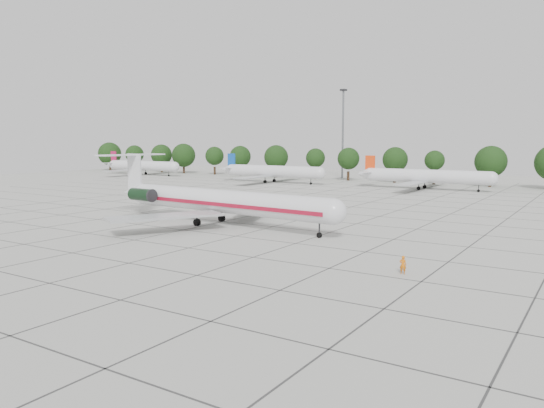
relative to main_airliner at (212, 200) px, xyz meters
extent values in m
plane|color=#BABAB2|center=(7.90, -5.60, -3.18)|extent=(260.00, 260.00, 0.00)
cube|color=#383838|center=(7.90, 9.40, -3.17)|extent=(170.00, 170.00, 0.02)
cylinder|color=silver|center=(2.13, -0.17, -0.03)|extent=(32.53, 5.52, 2.97)
sphere|color=silver|center=(18.27, -1.45, -0.03)|extent=(2.97, 2.97, 2.97)
cone|color=silver|center=(-16.26, 1.29, -0.03)|extent=(4.72, 3.32, 2.97)
cube|color=maroon|center=(2.25, 1.33, -0.25)|extent=(31.40, 2.54, 0.49)
cube|color=maroon|center=(2.01, -1.67, -0.25)|extent=(31.40, 2.54, 0.49)
cube|color=#B7BABC|center=(0.52, 8.08, -1.24)|extent=(8.60, 14.09, 0.27)
cube|color=#B7BABC|center=(-0.75, -8.06, -1.24)|extent=(10.25, 13.78, 0.27)
cube|color=black|center=(-10.72, 2.88, 0.24)|extent=(2.07, 1.32, 0.22)
cylinder|color=black|center=(-10.67, 3.51, 0.24)|extent=(4.44, 2.05, 1.71)
cube|color=black|center=(-11.04, -1.16, 0.24)|extent=(2.07, 1.32, 0.22)
cylinder|color=black|center=(-11.09, -1.79, 0.24)|extent=(4.44, 2.05, 1.71)
cube|color=silver|center=(-15.81, 1.25, 3.12)|extent=(2.89, 0.48, 5.40)
cube|color=silver|center=(-16.44, 1.30, 5.64)|extent=(3.54, 10.98, 0.20)
cylinder|color=black|center=(16.48, -1.30, -2.32)|extent=(0.19, 0.19, 1.71)
cylinder|color=black|center=(16.48, -1.30, -2.86)|extent=(0.65, 0.30, 0.63)
cylinder|color=black|center=(-0.38, 2.38, -2.01)|extent=(0.23, 0.23, 1.62)
cylinder|color=black|center=(-0.38, 2.38, -2.73)|extent=(0.94, 0.61, 0.90)
cylinder|color=black|center=(-0.75, -2.29, -2.01)|extent=(0.23, 0.23, 1.62)
cylinder|color=black|center=(-0.75, -2.29, -2.73)|extent=(0.94, 0.61, 0.90)
imported|color=orange|center=(29.87, -12.06, -2.41)|extent=(0.62, 0.47, 1.54)
cylinder|color=silver|center=(-81.69, 65.45, -0.18)|extent=(27.20, 3.00, 3.00)
cube|color=#B7BABC|center=(-82.69, 65.45, -1.38)|extent=(3.50, 27.20, 0.25)
cube|color=#AD1245|center=(-95.13, 65.45, 2.42)|extent=(2.40, 0.25, 3.60)
cylinder|color=black|center=(-82.69, 67.65, -2.78)|extent=(0.80, 0.45, 0.80)
cylinder|color=black|center=(-82.69, 63.25, -2.78)|extent=(0.80, 0.45, 0.80)
cylinder|color=silver|center=(-30.23, 61.82, -0.18)|extent=(27.20, 3.00, 3.00)
cube|color=#B7BABC|center=(-31.23, 61.82, -1.38)|extent=(3.50, 27.20, 0.25)
cube|color=#0C46A6|center=(-43.67, 61.82, 2.42)|extent=(2.40, 0.25, 3.60)
cylinder|color=black|center=(-31.23, 64.02, -2.78)|extent=(0.80, 0.45, 0.80)
cylinder|color=black|center=(-31.23, 59.62, -2.78)|extent=(0.80, 0.45, 0.80)
cylinder|color=silver|center=(8.96, 64.29, -0.18)|extent=(27.20, 3.00, 3.00)
cube|color=#B7BABC|center=(7.96, 64.29, -1.38)|extent=(3.50, 27.20, 0.25)
cube|color=#F43D0E|center=(-4.48, 64.29, 2.42)|extent=(2.40, 0.25, 3.60)
cylinder|color=black|center=(7.96, 66.49, -2.78)|extent=(0.80, 0.45, 0.80)
cylinder|color=black|center=(7.96, 62.09, -2.78)|extent=(0.80, 0.45, 0.80)
cylinder|color=#332114|center=(-113.50, 79.40, -1.93)|extent=(0.70, 0.70, 2.50)
sphere|color=black|center=(-113.50, 79.40, 2.82)|extent=(8.44, 8.44, 8.44)
cylinder|color=#332114|center=(-100.31, 79.40, -1.93)|extent=(0.70, 0.70, 2.50)
sphere|color=black|center=(-100.31, 79.40, 2.82)|extent=(6.44, 6.44, 6.44)
cylinder|color=#332114|center=(-87.12, 79.40, -1.93)|extent=(0.70, 0.70, 2.50)
sphere|color=black|center=(-87.12, 79.40, 2.82)|extent=(7.14, 7.14, 7.14)
cylinder|color=#332114|center=(-76.93, 79.40, -1.93)|extent=(0.70, 0.70, 2.50)
sphere|color=black|center=(-76.93, 79.40, 2.82)|extent=(7.79, 7.79, 7.79)
cylinder|color=#332114|center=(-63.74, 79.40, -1.93)|extent=(0.70, 0.70, 2.50)
sphere|color=black|center=(-63.74, 79.40, 2.82)|extent=(5.94, 5.94, 5.94)
cylinder|color=#332114|center=(-53.55, 79.40, -1.93)|extent=(0.70, 0.70, 2.50)
sphere|color=black|center=(-53.55, 79.40, 2.82)|extent=(6.57, 6.57, 6.57)
cylinder|color=#332114|center=(-40.36, 79.40, -1.93)|extent=(0.70, 0.70, 2.50)
sphere|color=black|center=(-40.36, 79.40, 2.82)|extent=(7.15, 7.15, 7.15)
cylinder|color=#332114|center=(-27.17, 79.40, -1.93)|extent=(0.70, 0.70, 2.50)
sphere|color=black|center=(-27.17, 79.40, 2.82)|extent=(5.43, 5.43, 5.43)
cylinder|color=#332114|center=(-16.98, 79.40, -1.93)|extent=(0.70, 0.70, 2.50)
sphere|color=black|center=(-16.98, 79.40, 2.82)|extent=(5.99, 5.99, 5.99)
cylinder|color=#332114|center=(-3.79, 79.40, -1.93)|extent=(0.70, 0.70, 2.50)
sphere|color=black|center=(-3.79, 79.40, 2.82)|extent=(6.50, 6.50, 6.50)
cylinder|color=#332114|center=(6.40, 79.40, -1.93)|extent=(0.70, 0.70, 2.50)
sphere|color=black|center=(6.40, 79.40, 2.82)|extent=(4.93, 4.93, 4.93)
cylinder|color=#332114|center=(19.59, 79.40, -1.93)|extent=(0.70, 0.70, 2.50)
sphere|color=black|center=(19.59, 79.40, 2.82)|extent=(7.40, 7.40, 7.40)
cylinder|color=slate|center=(-22.10, 86.40, 9.32)|extent=(0.56, 0.56, 25.00)
cube|color=black|center=(-22.10, 86.40, 22.02)|extent=(1.60, 1.60, 0.50)
camera|label=1|loc=(43.89, -53.75, 7.78)|focal=35.00mm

